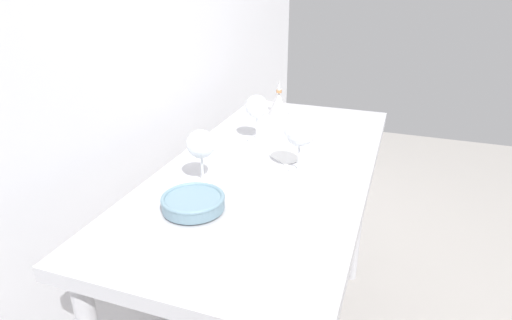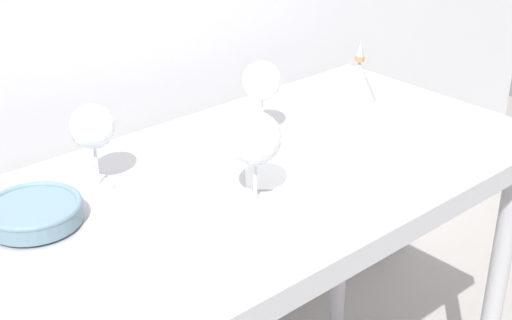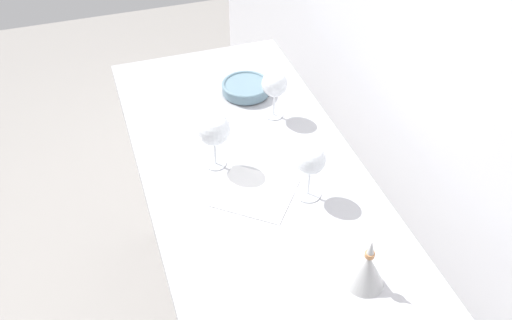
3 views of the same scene
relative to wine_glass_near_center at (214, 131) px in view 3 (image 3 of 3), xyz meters
name	(u,v)px [view 3 (image 3 of 3)]	position (x,y,z in m)	size (l,w,h in m)	color
back_wall	(416,19)	(0.03, 0.59, 0.27)	(3.80, 0.04, 2.60)	silver
steel_counter	(249,188)	(0.03, 0.10, -0.23)	(1.40, 0.65, 0.90)	#B1B1B6
wine_glass_near_center	(214,131)	(0.00, 0.00, 0.00)	(0.10, 0.10, 0.18)	white
wine_glass_far_left	(275,85)	(-0.18, 0.25, -0.01)	(0.09, 0.09, 0.17)	white
wine_glass_far_right	(311,161)	(0.21, 0.22, 0.00)	(0.09, 0.09, 0.18)	white
tasting_sheet_upper	(255,193)	(0.16, 0.07, -0.13)	(0.19, 0.21, 0.00)	white
tasting_bowl	(246,87)	(-0.34, 0.20, -0.11)	(0.17, 0.17, 0.04)	#4C4C4C
decanter_funnel	(367,269)	(0.54, 0.23, -0.08)	(0.10, 0.10, 0.15)	#B3B3B3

